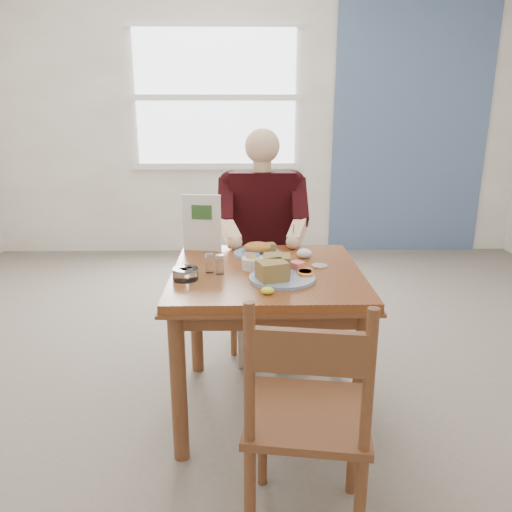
{
  "coord_description": "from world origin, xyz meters",
  "views": [
    {
      "loc": [
        -0.1,
        -2.28,
        1.5
      ],
      "look_at": [
        -0.05,
        0.0,
        0.82
      ],
      "focal_mm": 35.0,
      "sensor_mm": 36.0,
      "label": 1
    }
  ],
  "objects_px": {
    "table": "(267,292)",
    "chair_near": "(307,419)",
    "chair_far": "(262,271)",
    "far_plate": "(258,250)",
    "near_plate": "(279,272)",
    "diner": "(262,225)"
  },
  "relations": [
    {
      "from": "table",
      "to": "chair_near",
      "type": "height_order",
      "value": "chair_near"
    },
    {
      "from": "chair_far",
      "to": "far_plate",
      "type": "xyz_separation_m",
      "value": [
        -0.03,
        -0.53,
        0.3
      ]
    },
    {
      "from": "chair_far",
      "to": "near_plate",
      "type": "xyz_separation_m",
      "value": [
        0.05,
        -0.94,
        0.31
      ]
    },
    {
      "from": "diner",
      "to": "near_plate",
      "type": "distance_m",
      "value": 0.85
    },
    {
      "from": "chair_near",
      "to": "near_plate",
      "type": "xyz_separation_m",
      "value": [
        -0.06,
        0.67,
        0.31
      ]
    },
    {
      "from": "chair_far",
      "to": "diner",
      "type": "distance_m",
      "value": 0.34
    },
    {
      "from": "diner",
      "to": "near_plate",
      "type": "relative_size",
      "value": 3.91
    },
    {
      "from": "table",
      "to": "chair_far",
      "type": "relative_size",
      "value": 0.97
    },
    {
      "from": "table",
      "to": "diner",
      "type": "height_order",
      "value": "diner"
    },
    {
      "from": "table",
      "to": "chair_far",
      "type": "bearing_deg",
      "value": 90.0
    },
    {
      "from": "chair_near",
      "to": "diner",
      "type": "xyz_separation_m",
      "value": [
        -0.11,
        1.52,
        0.33
      ]
    },
    {
      "from": "chair_near",
      "to": "far_plate",
      "type": "xyz_separation_m",
      "value": [
        -0.14,
        1.08,
        0.3
      ]
    },
    {
      "from": "chair_far",
      "to": "near_plate",
      "type": "distance_m",
      "value": 0.99
    },
    {
      "from": "diner",
      "to": "far_plate",
      "type": "bearing_deg",
      "value": -94.48
    },
    {
      "from": "chair_far",
      "to": "chair_near",
      "type": "bearing_deg",
      "value": -86.15
    },
    {
      "from": "diner",
      "to": "near_plate",
      "type": "bearing_deg",
      "value": -86.58
    },
    {
      "from": "diner",
      "to": "far_plate",
      "type": "relative_size",
      "value": 4.5
    },
    {
      "from": "near_plate",
      "to": "far_plate",
      "type": "bearing_deg",
      "value": 101.9
    },
    {
      "from": "table",
      "to": "chair_near",
      "type": "bearing_deg",
      "value": -82.39
    },
    {
      "from": "chair_far",
      "to": "diner",
      "type": "bearing_deg",
      "value": -89.99
    },
    {
      "from": "table",
      "to": "near_plate",
      "type": "distance_m",
      "value": 0.21
    },
    {
      "from": "table",
      "to": "chair_far",
      "type": "xyz_separation_m",
      "value": [
        0.0,
        0.8,
        -0.16
      ]
    }
  ]
}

